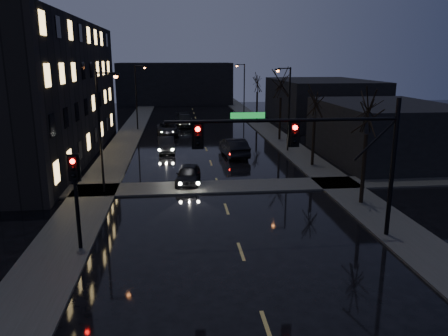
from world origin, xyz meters
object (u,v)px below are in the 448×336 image
object	(u,v)px
oncoming_car_d	(185,120)
lead_car	(234,147)
oncoming_car_a	(188,175)
oncoming_car_c	(168,129)
oncoming_car_b	(166,145)

from	to	relation	value
oncoming_car_d	lead_car	world-z (taller)	lead_car
oncoming_car_d	lead_car	bearing A→B (deg)	-82.73
oncoming_car_a	lead_car	size ratio (longest dim) A/B	0.78
oncoming_car_a	oncoming_car_d	bearing A→B (deg)	96.38
oncoming_car_c	lead_car	bearing A→B (deg)	-67.12
oncoming_car_b	lead_car	xyz separation A→B (m)	(6.22, -2.71, 0.15)
oncoming_car_a	oncoming_car_d	world-z (taller)	oncoming_car_d
oncoming_car_b	oncoming_car_d	bearing A→B (deg)	79.34
oncoming_car_a	oncoming_car_d	distance (m)	27.78
oncoming_car_c	oncoming_car_d	xyz separation A→B (m)	(2.17, 6.52, 0.09)
oncoming_car_a	oncoming_car_b	distance (m)	11.55
oncoming_car_a	oncoming_car_c	distance (m)	21.34
oncoming_car_a	oncoming_car_b	world-z (taller)	oncoming_car_b
oncoming_car_a	oncoming_car_c	size ratio (longest dim) A/B	0.77
oncoming_car_d	lead_car	distance (m)	19.52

